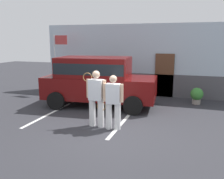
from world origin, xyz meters
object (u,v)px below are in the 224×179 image
Objects in this scene: parked_suv at (97,79)px; flag_pole at (58,53)px; potted_plant_by_porch at (197,95)px; tennis_player_woman at (113,102)px; tennis_player_man at (96,98)px.

flag_pole is at bearing 143.12° from parked_suv.
potted_plant_by_porch is at bearing 17.00° from parked_suv.
tennis_player_woman is at bearing -121.60° from potted_plant_by_porch.
parked_suv is 3.54m from flag_pole.
flag_pole is (-6.88, 0.21, 1.70)m from potted_plant_by_porch.
flag_pole is (-3.80, 4.21, 1.15)m from tennis_player_man.
parked_suv is at bearing -66.15° from tennis_player_man.
parked_suv reaches higher than potted_plant_by_porch.
parked_suv is 2.89m from tennis_player_woman.
tennis_player_man is 0.60× the size of flag_pole.
tennis_player_man is at bearing -127.62° from potted_plant_by_porch.
tennis_player_man is 1.06× the size of tennis_player_woman.
tennis_player_woman is 4.80m from potted_plant_by_porch.
tennis_player_woman is 2.38× the size of potted_plant_by_porch.
parked_suv is 2.62× the size of tennis_player_man.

